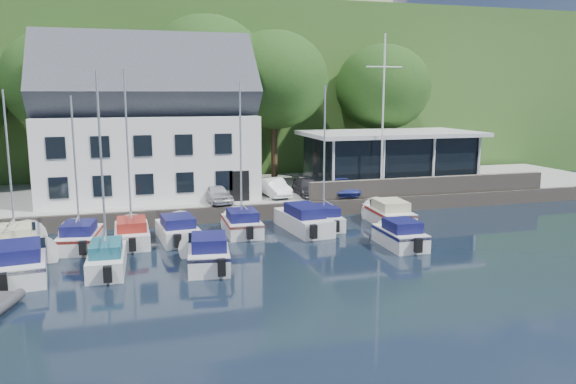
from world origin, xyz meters
name	(u,v)px	position (x,y,z in m)	size (l,w,h in m)	color
ground	(326,271)	(0.00, 0.00, 0.00)	(180.00, 180.00, 0.00)	black
quay	(246,194)	(0.00, 17.50, 0.50)	(60.00, 13.00, 1.00)	#969791
quay_face	(267,212)	(0.00, 11.00, 0.50)	(60.00, 0.30, 1.00)	#6A6055
hillside	(183,93)	(0.00, 62.00, 8.00)	(160.00, 75.00, 16.00)	#294E1D
field_patch	(226,42)	(8.00, 70.00, 16.15)	(50.00, 30.00, 0.30)	brown
farmhouse	(349,4)	(22.00, 52.00, 20.10)	(10.40, 7.00, 8.20)	#C1B893
harbor_building	(148,132)	(-7.00, 16.50, 5.35)	(14.40, 8.20, 8.70)	white
club_pavilion	(390,158)	(11.00, 16.00, 3.05)	(13.20, 7.20, 4.10)	black
seawall	(431,185)	(12.00, 11.40, 1.60)	(18.00, 0.50, 1.20)	#6A6055
car_silver	(216,193)	(-3.05, 12.50, 1.61)	(1.43, 3.55, 1.21)	silver
car_white	(274,187)	(1.13, 13.57, 1.62)	(1.32, 3.77, 1.24)	silver
car_dgrey	(307,187)	(3.49, 13.38, 1.56)	(1.57, 3.85, 1.12)	#2F2F34
car_blue	(341,186)	(5.78, 12.88, 1.63)	(1.45, 3.67, 1.26)	#313D96
flagpole	(383,116)	(8.46, 12.12, 6.46)	(2.62, 0.20, 10.93)	white
tree_1	(63,109)	(-12.87, 21.85, 6.84)	(8.55, 8.55, 11.68)	black
tree_2	(207,99)	(-2.13, 21.78, 7.52)	(9.54, 9.54, 13.04)	black
tree_3	(274,106)	(3.19, 21.27, 6.99)	(8.77, 8.77, 11.99)	black
tree_4	(382,110)	(13.06, 21.81, 6.58)	(8.17, 8.17, 11.17)	black
boat_r1_0	(9,166)	(-14.09, 7.07, 4.42)	(2.08, 5.80, 8.85)	silver
boat_r1_1	(75,167)	(-11.05, 7.20, 4.29)	(1.94, 5.35, 8.58)	silver
boat_r1_2	(129,167)	(-8.42, 7.43, 4.17)	(1.94, 5.90, 8.34)	silver
boat_r1_3	(178,228)	(-5.99, 7.33, 0.70)	(2.08, 5.55, 1.41)	silver
boat_r1_4	(241,159)	(-2.32, 7.80, 4.35)	(2.07, 5.21, 8.69)	silver
boat_r1_5	(303,217)	(1.32, 7.58, 0.79)	(2.06, 7.16, 1.57)	silver
boat_r1_6	(324,159)	(2.74, 7.98, 4.12)	(1.72, 5.15, 8.24)	silver
boat_r1_7	(389,212)	(6.93, 7.73, 0.76)	(2.16, 5.92, 1.52)	silver
boat_r2_0	(21,260)	(-13.17, 2.93, 0.78)	(2.19, 6.51, 1.56)	silver
boat_r2_1	(102,177)	(-9.59, 2.78, 4.33)	(1.73, 5.84, 8.65)	silver
boat_r2_2	(208,251)	(-5.06, 2.11, 0.77)	(2.02, 5.56, 1.55)	silver
boat_r2_4	(400,233)	(5.16, 2.79, 0.73)	(1.93, 4.92, 1.47)	silver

